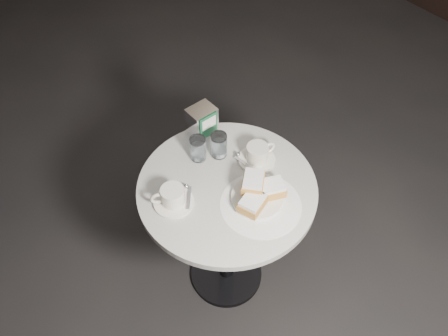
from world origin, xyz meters
TOP-DOWN VIEW (x-y plane):
  - ground at (0.00, 0.00)m, footprint 7.00×7.00m
  - cafe_table at (0.00, 0.00)m, footprint 0.70×0.70m
  - sugar_spill at (0.05, -0.15)m, footprint 0.40×0.40m
  - beignet_plate at (0.05, -0.12)m, footprint 0.22×0.21m
  - coffee_cup_left at (-0.21, 0.05)m, footprint 0.20×0.20m
  - coffee_cup_right at (0.18, 0.03)m, footprint 0.17×0.17m
  - water_glass_left at (-0.01, 0.19)m, footprint 0.09×0.09m
  - water_glass_right at (0.07, 0.15)m, footprint 0.07×0.07m
  - napkin_dispenser at (0.09, 0.30)m, footprint 0.12×0.10m

SIDE VIEW (x-z plane):
  - ground at x=0.00m, z-range 0.00..0.00m
  - cafe_table at x=0.00m, z-range 0.17..0.92m
  - sugar_spill at x=0.05m, z-range 0.74..0.75m
  - coffee_cup_right at x=0.18m, z-range 0.74..0.82m
  - coffee_cup_left at x=-0.21m, z-range 0.74..0.82m
  - beignet_plate at x=0.05m, z-range 0.73..0.83m
  - water_glass_left at x=-0.01m, z-range 0.74..0.85m
  - water_glass_right at x=0.07m, z-range 0.74..0.85m
  - napkin_dispenser at x=0.09m, z-range 0.75..0.87m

